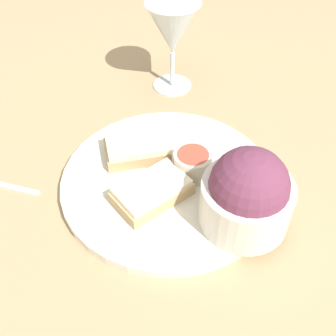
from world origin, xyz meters
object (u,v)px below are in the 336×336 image
(sauce_ramekin, at_px, (193,163))
(cheese_toast_far, at_px, (137,149))
(cheese_toast_near, at_px, (152,191))
(wine_glass, at_px, (173,31))
(salad_bowl, at_px, (247,194))

(sauce_ramekin, xyz_separation_m, cheese_toast_far, (0.08, -0.04, -0.01))
(sauce_ramekin, relative_size, cheese_toast_far, 0.54)
(sauce_ramekin, bearing_deg, cheese_toast_far, -28.89)
(cheese_toast_near, bearing_deg, sauce_ramekin, -144.16)
(cheese_toast_far, bearing_deg, wine_glass, -109.15)
(sauce_ramekin, relative_size, wine_glass, 0.35)
(sauce_ramekin, relative_size, cheese_toast_near, 0.46)
(salad_bowl, xyz_separation_m, cheese_toast_far, (0.13, -0.13, -0.03))
(wine_glass, bearing_deg, sauce_ramekin, 92.06)
(sauce_ramekin, bearing_deg, salad_bowl, 122.46)
(cheese_toast_far, bearing_deg, cheese_toast_near, 101.98)
(cheese_toast_far, relative_size, wine_glass, 0.64)
(salad_bowl, height_order, cheese_toast_far, salad_bowl)
(sauce_ramekin, height_order, cheese_toast_far, sauce_ramekin)
(salad_bowl, height_order, wine_glass, wine_glass)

